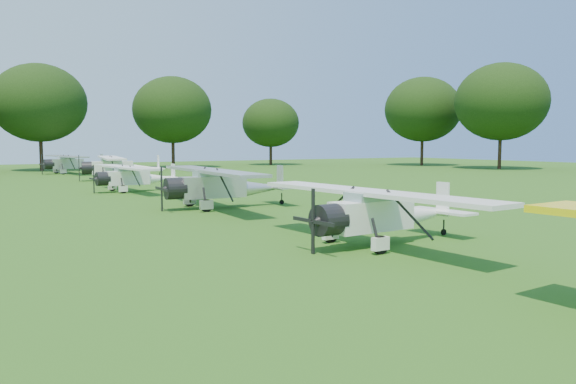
{
  "coord_description": "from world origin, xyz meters",
  "views": [
    {
      "loc": [
        -10.84,
        -17.15,
        3.39
      ],
      "look_at": [
        0.61,
        2.31,
        1.4
      ],
      "focal_mm": 35.0,
      "sensor_mm": 36.0,
      "label": 1
    }
  ],
  "objects_px": {
    "aircraft_4": "(222,183)",
    "aircraft_7": "(72,162)",
    "aircraft_6": "(119,165)",
    "aircraft_3": "(382,209)",
    "aircraft_5": "(134,175)"
  },
  "relations": [
    {
      "from": "aircraft_4",
      "to": "aircraft_7",
      "type": "relative_size",
      "value": 1.02
    },
    {
      "from": "aircraft_6",
      "to": "aircraft_7",
      "type": "distance_m",
      "value": 14.02
    },
    {
      "from": "aircraft_3",
      "to": "aircraft_4",
      "type": "bearing_deg",
      "value": 86.72
    },
    {
      "from": "aircraft_3",
      "to": "aircraft_5",
      "type": "xyz_separation_m",
      "value": [
        -1.6,
        24.63,
        -0.06
      ]
    },
    {
      "from": "aircraft_6",
      "to": "aircraft_5",
      "type": "bearing_deg",
      "value": -90.47
    },
    {
      "from": "aircraft_4",
      "to": "aircraft_7",
      "type": "distance_m",
      "value": 38.33
    },
    {
      "from": "aircraft_7",
      "to": "aircraft_5",
      "type": "bearing_deg",
      "value": -98.19
    },
    {
      "from": "aircraft_4",
      "to": "aircraft_6",
      "type": "height_order",
      "value": "aircraft_6"
    },
    {
      "from": "aircraft_3",
      "to": "aircraft_4",
      "type": "distance_m",
      "value": 12.4
    },
    {
      "from": "aircraft_3",
      "to": "aircraft_5",
      "type": "bearing_deg",
      "value": 88.98
    },
    {
      "from": "aircraft_4",
      "to": "aircraft_5",
      "type": "relative_size",
      "value": 1.15
    },
    {
      "from": "aircraft_3",
      "to": "aircraft_7",
      "type": "bearing_deg",
      "value": 86.79
    },
    {
      "from": "aircraft_3",
      "to": "aircraft_7",
      "type": "relative_size",
      "value": 0.93
    },
    {
      "from": "aircraft_3",
      "to": "aircraft_5",
      "type": "height_order",
      "value": "aircraft_3"
    },
    {
      "from": "aircraft_3",
      "to": "aircraft_5",
      "type": "distance_m",
      "value": 24.69
    }
  ]
}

